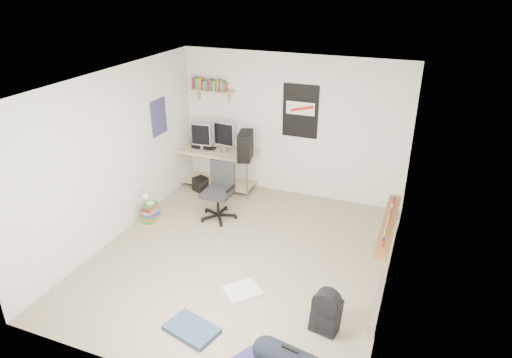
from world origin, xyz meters
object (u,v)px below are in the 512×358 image
(book_stack, at_px, (151,213))
(backpack, at_px, (326,315))
(office_chair, at_px, (217,191))
(desk, at_px, (215,168))

(book_stack, bearing_deg, backpack, -22.98)
(office_chair, xyz_separation_m, book_stack, (-0.95, -0.51, -0.34))
(office_chair, xyz_separation_m, backpack, (2.24, -1.86, -0.29))
(book_stack, bearing_deg, office_chair, 28.04)
(desk, height_order, office_chair, office_chair)
(backpack, bearing_deg, office_chair, 150.79)
(desk, height_order, backpack, desk)
(office_chair, bearing_deg, book_stack, -150.17)
(office_chair, height_order, backpack, office_chair)
(desk, relative_size, backpack, 3.98)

